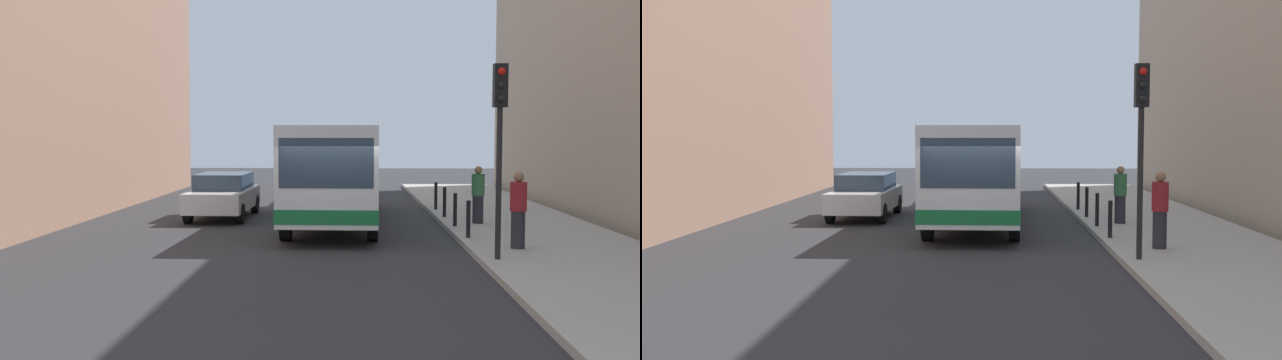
{
  "view_description": "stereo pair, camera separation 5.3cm",
  "coord_description": "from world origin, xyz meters",
  "views": [
    {
      "loc": [
        0.39,
        -17.6,
        2.8
      ],
      "look_at": [
        -0.42,
        2.81,
        1.47
      ],
      "focal_mm": 40.14,
      "sensor_mm": 36.0,
      "label": 1
    },
    {
      "loc": [
        0.45,
        -17.59,
        2.8
      ],
      "look_at": [
        -0.42,
        2.81,
        1.47
      ],
      "focal_mm": 40.14,
      "sensor_mm": 36.0,
      "label": 2
    }
  ],
  "objects": [
    {
      "name": "bus",
      "position": [
        -0.04,
        4.92,
        1.73
      ],
      "size": [
        2.72,
        11.06,
        3.0
      ],
      "rotation": [
        0.0,
        0.0,
        3.12
      ],
      "color": "white",
      "rests_on": "ground"
    },
    {
      "name": "sidewalk",
      "position": [
        5.4,
        0.0,
        0.07
      ],
      "size": [
        4.4,
        40.0,
        0.15
      ],
      "primitive_type": "cube",
      "color": "#ADA89E",
      "rests_on": "ground"
    },
    {
      "name": "bollard_far",
      "position": [
        3.45,
        5.16,
        0.62
      ],
      "size": [
        0.11,
        0.11,
        0.95
      ],
      "primitive_type": "cylinder",
      "color": "black",
      "rests_on": "sidewalk"
    },
    {
      "name": "bollard_farthest",
      "position": [
        3.45,
        7.42,
        0.62
      ],
      "size": [
        0.11,
        0.11,
        0.95
      ],
      "primitive_type": "cylinder",
      "color": "black",
      "rests_on": "sidewalk"
    },
    {
      "name": "pedestrian_near_signal",
      "position": [
        4.31,
        -1.06,
        1.04
      ],
      "size": [
        0.38,
        0.38,
        1.78
      ],
      "rotation": [
        0.0,
        0.0,
        4.99
      ],
      "color": "#26262D",
      "rests_on": "sidewalk"
    },
    {
      "name": "car_behind_bus",
      "position": [
        -0.54,
        15.29,
        0.78
      ],
      "size": [
        1.87,
        4.41,
        1.48
      ],
      "rotation": [
        0.0,
        0.0,
        3.15
      ],
      "color": "navy",
      "rests_on": "ground"
    },
    {
      "name": "car_beside_bus",
      "position": [
        -3.75,
        5.89,
        0.78
      ],
      "size": [
        1.95,
        4.44,
        1.48
      ],
      "rotation": [
        0.0,
        0.0,
        3.12
      ],
      "color": "silver",
      "rests_on": "ground"
    },
    {
      "name": "bollard_near",
      "position": [
        3.45,
        0.63,
        0.62
      ],
      "size": [
        0.11,
        0.11,
        0.95
      ],
      "primitive_type": "cylinder",
      "color": "black",
      "rests_on": "sidewalk"
    },
    {
      "name": "bollard_mid",
      "position": [
        3.45,
        2.89,
        0.62
      ],
      "size": [
        0.11,
        0.11,
        0.95
      ],
      "primitive_type": "cylinder",
      "color": "black",
      "rests_on": "sidewalk"
    },
    {
      "name": "pedestrian_mid_sidewalk",
      "position": [
        4.22,
        3.57,
        0.99
      ],
      "size": [
        0.38,
        0.38,
        1.69
      ],
      "rotation": [
        0.0,
        0.0,
        2.58
      ],
      "color": "#26262D",
      "rests_on": "sidewalk"
    },
    {
      "name": "traffic_light",
      "position": [
        3.55,
        -2.51,
        3.01
      ],
      "size": [
        0.28,
        0.33,
        4.1
      ],
      "color": "black",
      "rests_on": "sidewalk"
    },
    {
      "name": "ground_plane",
      "position": [
        0.0,
        0.0,
        0.0
      ],
      "size": [
        80.0,
        80.0,
        0.0
      ],
      "primitive_type": "plane",
      "color": "#2D2D30"
    }
  ]
}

